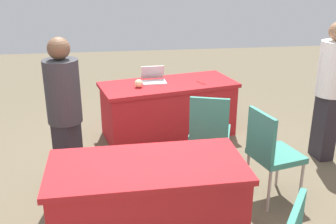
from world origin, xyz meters
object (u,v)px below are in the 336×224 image
(scissors_red, at_px, (201,82))
(laptop_silver, at_px, (154,79))
(person_attendee_browsing, at_px, (331,86))
(yarn_ball, at_px, (139,83))
(person_attendee_standing, at_px, (65,110))
(table_foreground, at_px, (168,109))
(chair_tucked_left, at_px, (271,150))
(table_mid_left, at_px, (148,203))
(chair_near_front, at_px, (210,129))

(scissors_red, bearing_deg, laptop_silver, -123.58)
(person_attendee_browsing, distance_m, laptop_silver, 2.24)
(yarn_ball, relative_size, scissors_red, 0.60)
(person_attendee_standing, height_order, person_attendee_browsing, person_attendee_browsing)
(person_attendee_browsing, bearing_deg, laptop_silver, -122.09)
(table_foreground, relative_size, chair_tucked_left, 2.00)
(table_foreground, xyz_separation_m, laptop_silver, (0.19, -0.08, 0.41))
(table_mid_left, xyz_separation_m, chair_near_front, (-0.78, -1.09, 0.17))
(yarn_ball, distance_m, scissors_red, 0.86)
(chair_near_front, distance_m, person_attendee_browsing, 1.55)
(person_attendee_browsing, height_order, scissors_red, person_attendee_browsing)
(table_mid_left, bearing_deg, scissors_red, -112.78)
(yarn_ball, bearing_deg, chair_tucked_left, 125.85)
(table_foreground, relative_size, laptop_silver, 5.89)
(chair_near_front, distance_m, yarn_ball, 1.27)
(chair_tucked_left, height_order, laptop_silver, chair_tucked_left)
(laptop_silver, bearing_deg, scissors_red, 166.44)
(person_attendee_browsing, bearing_deg, table_mid_left, -64.63)
(person_attendee_standing, height_order, scissors_red, person_attendee_standing)
(table_foreground, distance_m, yarn_ball, 0.61)
(person_attendee_standing, bearing_deg, yarn_ball, -9.75)
(person_attendee_standing, xyz_separation_m, yarn_ball, (-0.81, -1.19, -0.10))
(chair_near_front, distance_m, laptop_silver, 1.37)
(scissors_red, bearing_deg, table_mid_left, -45.24)
(chair_tucked_left, relative_size, yarn_ball, 8.95)
(laptop_silver, relative_size, scissors_red, 1.83)
(person_attendee_standing, relative_size, person_attendee_browsing, 0.98)
(table_foreground, height_order, person_attendee_browsing, person_attendee_browsing)
(chair_tucked_left, relative_size, person_attendee_standing, 0.59)
(chair_tucked_left, bearing_deg, person_attendee_standing, -116.68)
(chair_near_front, xyz_separation_m, scissors_red, (-0.14, -1.12, 0.20))
(chair_tucked_left, height_order, yarn_ball, chair_tucked_left)
(chair_near_front, bearing_deg, chair_tucked_left, -34.02)
(scissors_red, bearing_deg, table_foreground, -118.35)
(person_attendee_browsing, relative_size, laptop_silver, 5.07)
(chair_near_front, bearing_deg, table_foreground, 122.89)
(person_attendee_standing, bearing_deg, laptop_silver, -11.57)
(chair_near_front, relative_size, person_attendee_standing, 0.59)
(table_foreground, bearing_deg, table_mid_left, 77.95)
(chair_tucked_left, height_order, person_attendee_browsing, person_attendee_browsing)
(table_mid_left, relative_size, scissors_red, 9.06)
(yarn_ball, bearing_deg, person_attendee_browsing, 159.81)
(chair_near_front, relative_size, yarn_ball, 8.86)
(table_mid_left, relative_size, person_attendee_standing, 1.00)
(table_mid_left, bearing_deg, table_foreground, -102.05)
(person_attendee_standing, bearing_deg, table_mid_left, -117.10)
(chair_tucked_left, xyz_separation_m, yarn_ball, (1.18, -1.63, 0.25))
(table_foreground, bearing_deg, laptop_silver, -22.60)
(chair_tucked_left, bearing_deg, chair_near_front, -156.58)
(table_mid_left, height_order, person_attendee_standing, person_attendee_standing)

